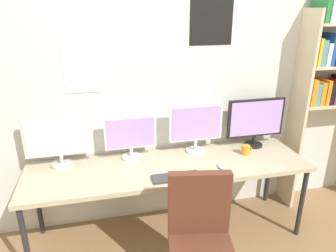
% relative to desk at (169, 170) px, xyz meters
% --- Properties ---
extents(wall_back, '(4.88, 0.11, 2.60)m').
position_rel_desk_xyz_m(wall_back, '(-0.00, 0.42, 0.61)').
color(wall_back, silver).
rests_on(wall_back, ground_plane).
extents(desk, '(2.48, 0.68, 0.74)m').
position_rel_desk_xyz_m(desk, '(0.00, 0.00, 0.00)').
color(desk, tan).
rests_on(desk, ground_plane).
extents(bookshelf, '(0.83, 0.28, 2.18)m').
position_rel_desk_xyz_m(bookshelf, '(1.73, 0.23, 0.73)').
color(bookshelf, beige).
rests_on(bookshelf, ground_plane).
extents(monitor_far_left, '(0.57, 0.18, 0.46)m').
position_rel_desk_xyz_m(monitor_far_left, '(-0.92, 0.21, 0.30)').
color(monitor_far_left, silver).
rests_on(monitor_far_left, desk).
extents(monitor_center_left, '(0.47, 0.18, 0.40)m').
position_rel_desk_xyz_m(monitor_center_left, '(-0.31, 0.21, 0.27)').
color(monitor_center_left, silver).
rests_on(monitor_center_left, desk).
extents(monitor_center_right, '(0.51, 0.18, 0.47)m').
position_rel_desk_xyz_m(monitor_center_right, '(0.31, 0.21, 0.31)').
color(monitor_center_right, silver).
rests_on(monitor_center_right, desk).
extents(monitor_far_right, '(0.58, 0.18, 0.48)m').
position_rel_desk_xyz_m(monitor_far_right, '(0.92, 0.21, 0.32)').
color(monitor_far_right, black).
rests_on(monitor_far_right, desk).
extents(keyboard_main, '(0.39, 0.13, 0.02)m').
position_rel_desk_xyz_m(keyboard_main, '(0.00, -0.23, 0.06)').
color(keyboard_main, '#38383D').
rests_on(keyboard_main, desk).
extents(computer_mouse, '(0.06, 0.10, 0.03)m').
position_rel_desk_xyz_m(computer_mouse, '(0.43, -0.16, 0.06)').
color(computer_mouse, silver).
rests_on(computer_mouse, desk).
extents(coffee_mug, '(0.11, 0.08, 0.09)m').
position_rel_desk_xyz_m(coffee_mug, '(0.75, 0.05, 0.09)').
color(coffee_mug, orange).
rests_on(coffee_mug, desk).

